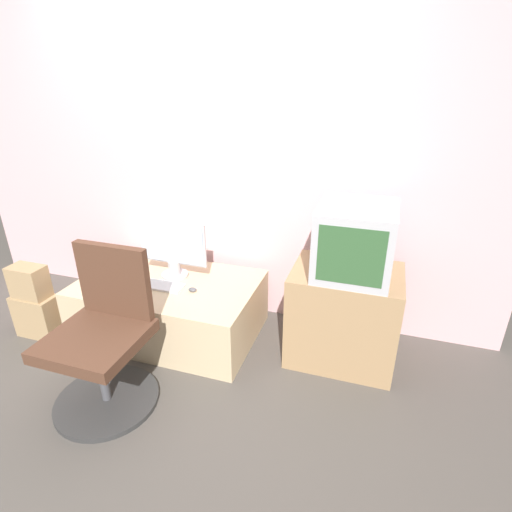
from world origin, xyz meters
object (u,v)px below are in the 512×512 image
object	(u,v)px
keyboard	(162,286)
cardboard_box_lower	(38,315)
main_monitor	(173,249)
office_chair	(104,343)
mouse	(193,290)
crt_tv	(355,240)

from	to	relation	value
keyboard	cardboard_box_lower	distance (m)	0.99
main_monitor	office_chair	world-z (taller)	office_chair
office_chair	main_monitor	bearing A→B (deg)	89.04
main_monitor	cardboard_box_lower	world-z (taller)	main_monitor
main_monitor	mouse	world-z (taller)	main_monitor
main_monitor	keyboard	xyz separation A→B (m)	(-0.01, -0.18, -0.21)
mouse	office_chair	distance (m)	0.69
keyboard	cardboard_box_lower	size ratio (longest dim) A/B	0.97
main_monitor	keyboard	world-z (taller)	main_monitor
main_monitor	keyboard	distance (m)	0.28
main_monitor	office_chair	xyz separation A→B (m)	(-0.01, -0.82, -0.25)
keyboard	crt_tv	xyz separation A→B (m)	(1.27, 0.18, 0.44)
keyboard	mouse	distance (m)	0.24
keyboard	office_chair	distance (m)	0.64
main_monitor	keyboard	size ratio (longest dim) A/B	1.67
mouse	cardboard_box_lower	world-z (taller)	mouse
mouse	cardboard_box_lower	xyz separation A→B (m)	(-1.15, -0.27, -0.27)
office_chair	cardboard_box_lower	bearing A→B (deg)	157.39
mouse	cardboard_box_lower	distance (m)	1.21
crt_tv	cardboard_box_lower	size ratio (longest dim) A/B	1.63
keyboard	cardboard_box_lower	bearing A→B (deg)	-164.02
keyboard	office_chair	world-z (taller)	office_chair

